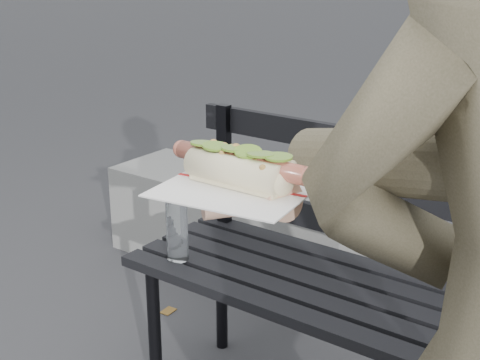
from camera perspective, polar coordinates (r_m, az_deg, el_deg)
The scene contains 3 objects.
park_bench at distance 1.85m, azimuth 12.69°, elevation -7.92°, with size 1.50×0.44×0.88m.
concrete_block at distance 2.96m, azimuth -0.13°, elevation -3.80°, with size 1.20×0.40×0.40m, color slate.
held_hotdog at distance 0.84m, azimuth 13.11°, elevation 0.87°, with size 0.62×0.31×0.20m.
Camera 1 is at (0.49, -0.67, 1.35)m, focal length 50.00 mm.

